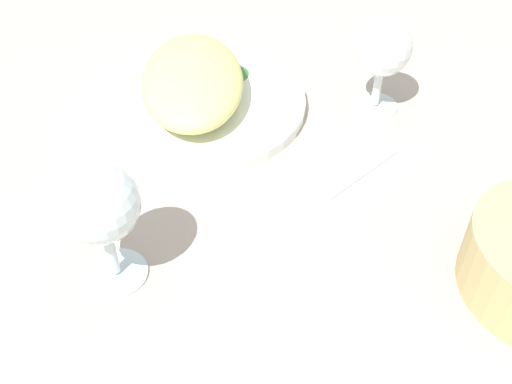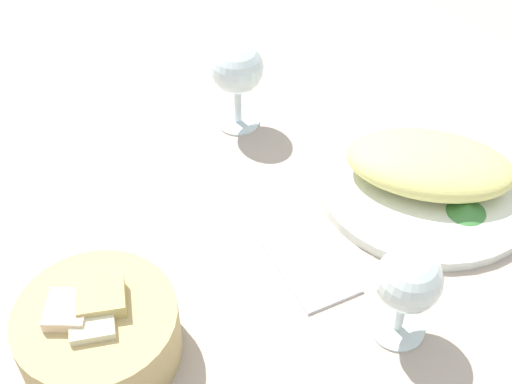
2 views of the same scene
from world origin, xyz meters
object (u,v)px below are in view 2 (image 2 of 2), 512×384
Objects in this scene: bread_basket at (98,331)px; wine_glass_far at (408,284)px; wine_glass_near at (237,71)px; plate at (425,183)px; folded_napkin at (311,266)px.

bread_basket is 1.38× the size of wine_glass_far.
wine_glass_far reaches higher than bread_basket.
plate is at bearing 162.29° from wine_glass_near.
plate reaches higher than folded_napkin.
folded_napkin is (9.87, -6.45, -7.32)cm from wine_glass_far.
wine_glass_near is at bearing 172.60° from folded_napkin.
bread_basket is (31.91, 30.59, 2.82)cm from plate.
folded_napkin is at bearing 51.91° from plate.
plate is 28.33cm from wine_glass_near.
wine_glass_near reaches higher than folded_napkin.
wine_glass_far reaches higher than folded_napkin.
bread_basket is at bearing 15.72° from wine_glass_far.
bread_basket is 24.59cm from folded_napkin.
wine_glass_far is (2.58, 22.34, 7.02)cm from plate.
bread_basket reaches higher than folded_napkin.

